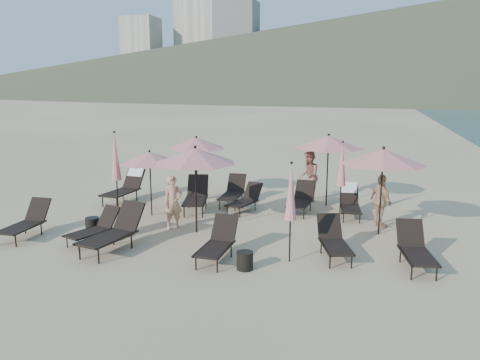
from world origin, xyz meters
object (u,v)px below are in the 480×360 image
(lounger_6, at_px, (126,185))
(umbrella_open_2, at_px, (383,157))
(lounger_5, at_px, (415,248))
(lounger_11, at_px, (350,202))
(beachgoer_b, at_px, (309,176))
(lounger_10, at_px, (301,199))
(side_table_1, at_px, (245,261))
(lounger_1, at_px, (95,227))
(lounger_9, at_px, (245,199))
(lounger_2, at_px, (114,231))
(lounger_4, at_px, (334,240))
(umbrella_open_3, at_px, (196,143))
(lounger_3, at_px, (218,242))
(beachgoer_a, at_px, (173,202))
(lounger_8, at_px, (233,192))
(umbrella_open_4, at_px, (328,142))
(umbrella_closed_1, at_px, (342,165))
(side_table_0, at_px, (92,226))
(lounger_7, at_px, (196,196))
(lounger_0, at_px, (26,221))
(umbrella_closed_2, at_px, (115,157))
(umbrella_closed_0, at_px, (291,193))
(umbrella_open_1, at_px, (195,156))
(beachgoer_c, at_px, (381,201))

(lounger_6, distance_m, umbrella_open_2, 8.76)
(lounger_5, height_order, umbrella_open_2, umbrella_open_2)
(lounger_11, height_order, beachgoer_b, beachgoer_b)
(lounger_10, bearing_deg, side_table_1, -91.66)
(lounger_1, relative_size, lounger_9, 0.99)
(lounger_2, relative_size, lounger_5, 1.16)
(lounger_6, bearing_deg, lounger_4, -19.70)
(umbrella_open_2, xyz_separation_m, umbrella_open_3, (-6.29, 2.66, -0.17))
(beachgoer_b, bearing_deg, lounger_3, -20.80)
(lounger_11, height_order, umbrella_open_2, umbrella_open_2)
(lounger_10, distance_m, beachgoer_a, 4.22)
(lounger_8, relative_size, umbrella_open_2, 0.69)
(lounger_5, xyz_separation_m, umbrella_open_4, (-2.42, 4.98, 1.73))
(lounger_2, relative_size, lounger_9, 1.23)
(umbrella_closed_1, bearing_deg, lounger_8, 167.89)
(lounger_4, bearing_deg, side_table_0, 163.29)
(lounger_7, height_order, lounger_8, lounger_7)
(lounger_3, bearing_deg, lounger_8, 103.69)
(lounger_1, xyz_separation_m, lounger_9, (2.99, 3.95, 0.01))
(beachgoer_b, bearing_deg, lounger_0, -57.33)
(side_table_0, relative_size, beachgoer_a, 0.32)
(lounger_10, relative_size, umbrella_open_4, 0.68)
(lounger_3, distance_m, umbrella_closed_1, 5.09)
(lounger_2, bearing_deg, beachgoer_a, 82.68)
(lounger_1, xyz_separation_m, lounger_8, (2.36, 4.69, 0.05))
(lounger_6, xyz_separation_m, umbrella_closed_1, (7.36, -0.22, 1.10))
(lounger_2, height_order, umbrella_closed_2, umbrella_closed_2)
(umbrella_closed_1, bearing_deg, side_table_1, -110.71)
(lounger_8, relative_size, lounger_9, 1.05)
(lounger_7, xyz_separation_m, umbrella_closed_0, (3.68, -3.65, 1.15))
(lounger_0, bearing_deg, lounger_1, 2.22)
(umbrella_open_1, xyz_separation_m, umbrella_closed_1, (3.74, 2.45, -0.48))
(umbrella_open_2, relative_size, side_table_0, 4.95)
(lounger_11, height_order, umbrella_open_1, umbrella_open_1)
(lounger_6, distance_m, beachgoer_c, 8.55)
(lounger_0, bearing_deg, umbrella_open_2, 15.08)
(lounger_4, height_order, umbrella_closed_0, umbrella_closed_0)
(lounger_8, xyz_separation_m, umbrella_closed_0, (2.75, -4.70, 1.19))
(lounger_6, xyz_separation_m, umbrella_open_3, (2.20, 1.15, 1.41))
(umbrella_closed_1, bearing_deg, umbrella_open_1, -146.79)
(lounger_9, height_order, umbrella_closed_1, umbrella_closed_1)
(umbrella_open_3, distance_m, umbrella_open_4, 4.62)
(lounger_6, relative_size, umbrella_closed_0, 0.83)
(lounger_5, height_order, lounger_8, lounger_8)
(umbrella_open_2, bearing_deg, lounger_10, 144.71)
(lounger_6, distance_m, beachgoer_a, 3.81)
(lounger_2, distance_m, lounger_11, 7.19)
(lounger_0, relative_size, umbrella_open_2, 0.68)
(lounger_5, bearing_deg, lounger_6, 148.21)
(lounger_0, relative_size, lounger_7, 0.85)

